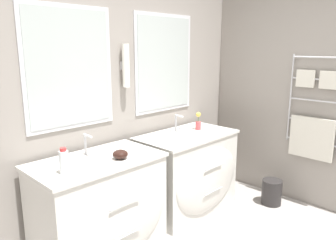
{
  "coord_description": "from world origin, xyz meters",
  "views": [
    {
      "loc": [
        -1.76,
        -0.82,
        1.74
      ],
      "look_at": [
        0.29,
        1.21,
        1.09
      ],
      "focal_mm": 35.0,
      "sensor_mm": 36.0,
      "label": 1
    }
  ],
  "objects_px": {
    "vanity_left": "(102,207)",
    "amenity_bowl": "(120,154)",
    "flower_vase": "(198,122)",
    "toiletry_bottle": "(64,162)",
    "waste_bin": "(272,192)",
    "vanity_right": "(189,172)"
  },
  "relations": [
    {
      "from": "flower_vase",
      "to": "waste_bin",
      "type": "xyz_separation_m",
      "value": [
        0.52,
        -0.66,
        -0.78
      ]
    },
    {
      "from": "toiletry_bottle",
      "to": "flower_vase",
      "type": "distance_m",
      "value": 1.68
    },
    {
      "from": "vanity_right",
      "to": "amenity_bowl",
      "type": "distance_m",
      "value": 1.08
    },
    {
      "from": "toiletry_bottle",
      "to": "waste_bin",
      "type": "distance_m",
      "value": 2.39
    },
    {
      "from": "vanity_left",
      "to": "vanity_right",
      "type": "xyz_separation_m",
      "value": [
        1.12,
        0.0,
        0.0
      ]
    },
    {
      "from": "vanity_right",
      "to": "amenity_bowl",
      "type": "height_order",
      "value": "amenity_bowl"
    },
    {
      "from": "flower_vase",
      "to": "waste_bin",
      "type": "height_order",
      "value": "flower_vase"
    },
    {
      "from": "vanity_left",
      "to": "amenity_bowl",
      "type": "distance_m",
      "value": 0.48
    },
    {
      "from": "vanity_left",
      "to": "toiletry_bottle",
      "type": "relative_size",
      "value": 5.49
    },
    {
      "from": "flower_vase",
      "to": "waste_bin",
      "type": "bearing_deg",
      "value": -52.14
    },
    {
      "from": "amenity_bowl",
      "to": "waste_bin",
      "type": "bearing_deg",
      "value": -16.18
    },
    {
      "from": "vanity_right",
      "to": "waste_bin",
      "type": "height_order",
      "value": "vanity_right"
    },
    {
      "from": "toiletry_bottle",
      "to": "amenity_bowl",
      "type": "xyz_separation_m",
      "value": [
        0.48,
        -0.03,
        -0.05
      ]
    },
    {
      "from": "amenity_bowl",
      "to": "flower_vase",
      "type": "xyz_separation_m",
      "value": [
        1.2,
        0.17,
        0.05
      ]
    },
    {
      "from": "waste_bin",
      "to": "amenity_bowl",
      "type": "bearing_deg",
      "value": 163.82
    },
    {
      "from": "amenity_bowl",
      "to": "vanity_right",
      "type": "bearing_deg",
      "value": 5.36
    },
    {
      "from": "vanity_left",
      "to": "toiletry_bottle",
      "type": "height_order",
      "value": "toiletry_bottle"
    },
    {
      "from": "vanity_left",
      "to": "vanity_right",
      "type": "relative_size",
      "value": 1.0
    },
    {
      "from": "vanity_right",
      "to": "flower_vase",
      "type": "relative_size",
      "value": 5.37
    },
    {
      "from": "vanity_right",
      "to": "amenity_bowl",
      "type": "relative_size",
      "value": 8.37
    },
    {
      "from": "vanity_right",
      "to": "vanity_left",
      "type": "bearing_deg",
      "value": 180.0
    },
    {
      "from": "vanity_left",
      "to": "flower_vase",
      "type": "distance_m",
      "value": 1.44
    }
  ]
}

